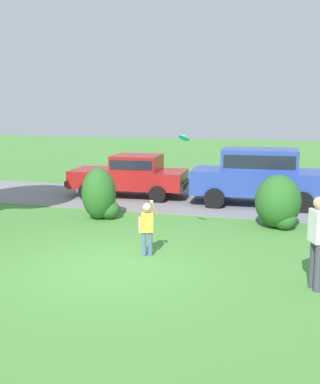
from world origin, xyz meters
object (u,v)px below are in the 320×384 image
Objects in this scene: parked_sedan at (131,174)px; child_thrower at (147,225)px; frisbee at (184,138)px; adult_onlooker at (317,238)px; parked_suv at (259,174)px.

child_thrower is at bearing -68.12° from parked_sedan.
frisbee is at bearing 63.91° from child_thrower.
parked_sedan is 2.58× the size of adult_onlooker.
parked_suv is at bearing -3.46° from parked_sedan.
frisbee reaches higher than parked_sedan.
frisbee reaches higher than parked_suv.
parked_sedan is 9.92m from adult_onlooker.
adult_onlooker reaches higher than child_thrower.
adult_onlooker is (3.55, -1.08, 0.27)m from child_thrower.
frisbee reaches higher than adult_onlooker.
frisbee reaches higher than child_thrower.
parked_suv is 6.68m from child_thrower.
parked_sedan is at bearing 120.50° from frisbee.
child_thrower is 4.11× the size of frisbee.
parked_suv reaches higher than parked_sedan.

